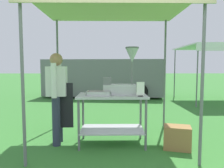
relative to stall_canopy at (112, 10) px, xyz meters
The scene contains 10 objects.
ground_plane 5.22m from the stall_canopy, 89.46° to the left, with size 70.00×70.00×0.00m, color #33702D.
stall_canopy is the anchor object (origin of this frame).
donut_cart 1.71m from the stall_canopy, 90.00° to the right, with size 1.19×0.68×0.89m.
donut_tray 1.47m from the stall_canopy, 141.86° to the right, with size 0.41×0.29×0.07m.
donut_fryer 1.20m from the stall_canopy, 23.41° to the right, with size 0.62×0.28×0.83m.
menu_sign 1.48m from the stall_canopy, 35.53° to the right, with size 0.13×0.05×0.24m.
vendor 1.74m from the stall_canopy, behind, with size 0.45×0.53×1.61m.
supply_crate 2.44m from the stall_canopy, 17.04° to the right, with size 0.50×0.40×0.39m.
van_grey 6.21m from the stall_canopy, 92.82° to the left, with size 5.41×2.48×1.69m.
neighbour_tent 6.06m from the stall_canopy, 47.28° to the left, with size 2.60×2.65×2.18m.
Camera 1 is at (-0.09, -2.40, 1.37)m, focal length 33.68 mm.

